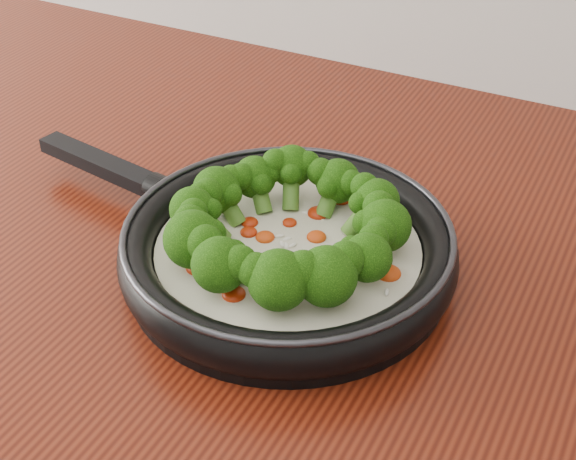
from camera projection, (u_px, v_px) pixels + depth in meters
The scene contains 1 object.
skillet at pixel (285, 245), 0.74m from camera, with size 0.50×0.35×0.09m.
Camera 1 is at (0.31, 0.50, 1.37)m, focal length 51.42 mm.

